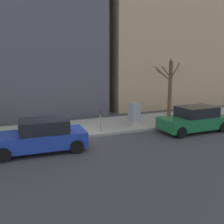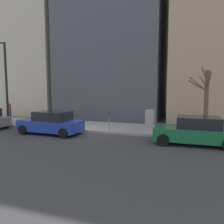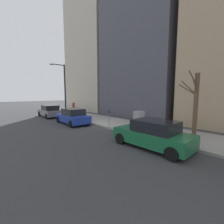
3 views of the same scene
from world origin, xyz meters
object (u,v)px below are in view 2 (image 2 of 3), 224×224
object	(u,v)px
pedestrian_near_meter	(9,109)
parked_car_green	(195,131)
streetlamp	(3,76)
office_block_center	(117,4)
parked_car_blue	(51,123)
trash_bin	(41,119)
office_tower_right	(34,31)
bare_tree	(206,99)
parking_meter	(109,118)
utility_box	(150,120)

from	to	relation	value
pedestrian_near_meter	parked_car_green	bearing A→B (deg)	154.04
streetlamp	office_block_center	world-z (taller)	office_block_center
parked_car_blue	office_block_center	bearing A→B (deg)	-1.66
streetlamp	trash_bin	xyz separation A→B (m)	(0.62, -2.96, -3.42)
office_block_center	office_tower_right	distance (m)	11.35
parked_car_green	bare_tree	world-z (taller)	bare_tree
parking_meter	trash_bin	size ratio (longest dim) A/B	1.50
parked_car_green	trash_bin	size ratio (longest dim) A/B	4.69
parked_car_blue	office_tower_right	xyz separation A→B (m)	(12.06, 10.36, 9.71)
pedestrian_near_meter	office_block_center	xyz separation A→B (m)	(8.10, -8.06, 11.34)
office_tower_right	parking_meter	bearing A→B (deg)	-126.86
parked_car_green	bare_tree	distance (m)	4.10
trash_bin	office_tower_right	size ratio (longest dim) A/B	0.04
office_block_center	pedestrian_near_meter	bearing A→B (deg)	135.15
parked_car_blue	bare_tree	world-z (taller)	bare_tree
parked_car_green	utility_box	size ratio (longest dim) A/B	2.95
streetlamp	trash_bin	world-z (taller)	streetlamp
office_tower_right	trash_bin	bearing A→B (deg)	-141.16
utility_box	office_block_center	size ratio (longest dim) A/B	0.06
parked_car_green	pedestrian_near_meter	world-z (taller)	pedestrian_near_meter
parked_car_blue	streetlamp	distance (m)	6.40
utility_box	office_tower_right	size ratio (longest dim) A/B	0.07
parking_meter	streetlamp	distance (m)	9.34
streetlamp	trash_bin	distance (m)	4.56
parked_car_green	pedestrian_near_meter	size ratio (longest dim) A/B	2.54
parked_car_green	trash_bin	world-z (taller)	parked_car_green
parked_car_blue	parking_meter	size ratio (longest dim) A/B	3.16
parking_meter	office_block_center	distance (m)	15.67
parked_car_blue	utility_box	xyz separation A→B (m)	(2.49, -6.17, 0.11)
pedestrian_near_meter	bare_tree	bearing A→B (deg)	166.87
utility_box	office_tower_right	bearing A→B (deg)	59.94
parked_car_blue	trash_bin	distance (m)	3.14
parked_car_blue	parked_car_green	bearing A→B (deg)	-87.20
parked_car_green	streetlamp	xyz separation A→B (m)	(1.38, 14.28, 3.28)
parked_car_blue	streetlamp	size ratio (longest dim) A/B	0.66
bare_tree	office_tower_right	distance (m)	23.19
parked_car_green	streetlamp	world-z (taller)	streetlamp
parking_meter	office_tower_right	size ratio (longest dim) A/B	0.06
parked_car_green	pedestrian_near_meter	xyz separation A→B (m)	(3.79, 16.23, 0.35)
parking_meter	bare_tree	bearing A→B (deg)	-70.90
pedestrian_near_meter	office_tower_right	bearing A→B (deg)	-81.92
parking_meter	streetlamp	bearing A→B (deg)	91.09
utility_box	streetlamp	xyz separation A→B (m)	(-1.02, 11.47, 3.17)
bare_tree	trash_bin	distance (m)	12.31
parking_meter	trash_bin	distance (m)	5.90
utility_box	pedestrian_near_meter	bearing A→B (deg)	84.06
parking_meter	office_block_center	bearing A→B (deg)	14.74
streetlamp	pedestrian_near_meter	bearing A→B (deg)	38.95
office_block_center	streetlamp	bearing A→B (deg)	149.84
parking_meter	pedestrian_near_meter	xyz separation A→B (m)	(2.25, 10.78, 0.11)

